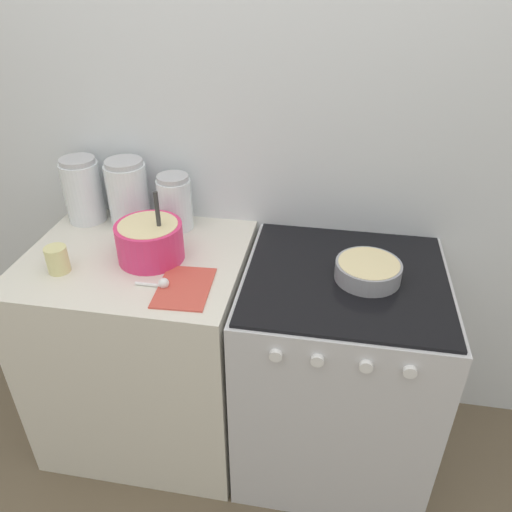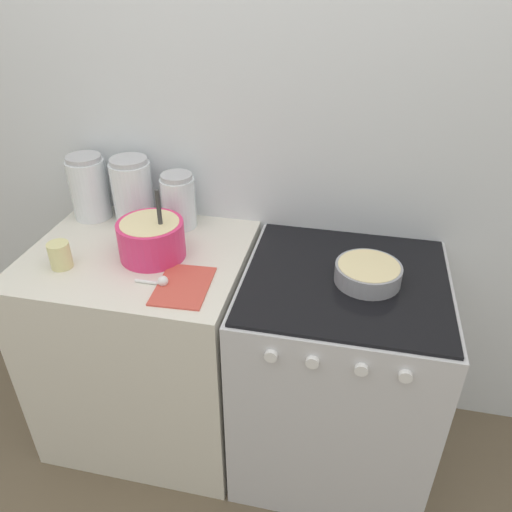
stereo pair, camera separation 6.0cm
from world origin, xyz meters
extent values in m
plane|color=brown|center=(0.00, 0.00, 0.00)|extent=(12.00, 12.00, 0.00)
cube|color=silver|center=(0.00, 0.70, 1.20)|extent=(4.61, 0.05, 2.40)
cube|color=silver|center=(-0.40, 0.34, 0.45)|extent=(0.81, 0.68, 0.89)
cube|color=silver|center=(0.37, 0.34, 0.44)|extent=(0.72, 0.68, 0.88)
cube|color=black|center=(0.37, 0.34, 0.89)|extent=(0.69, 0.65, 0.01)
cylinder|color=white|center=(0.18, -0.01, 0.81)|extent=(0.04, 0.02, 0.04)
cylinder|color=white|center=(0.30, -0.01, 0.81)|extent=(0.04, 0.02, 0.04)
cylinder|color=white|center=(0.44, -0.01, 0.81)|extent=(0.04, 0.02, 0.04)
cylinder|color=white|center=(0.57, -0.01, 0.81)|extent=(0.04, 0.02, 0.04)
cylinder|color=#E0336B|center=(-0.33, 0.33, 0.96)|extent=(0.24, 0.24, 0.14)
cylinder|color=beige|center=(-0.33, 0.33, 1.00)|extent=(0.21, 0.21, 0.08)
cylinder|color=#333333|center=(-0.29, 0.33, 1.04)|extent=(0.02, 0.02, 0.25)
cylinder|color=gray|center=(0.44, 0.33, 0.93)|extent=(0.22, 0.22, 0.06)
cylinder|color=beige|center=(0.44, 0.33, 0.93)|extent=(0.21, 0.21, 0.05)
cylinder|color=silver|center=(-0.70, 0.58, 1.02)|extent=(0.15, 0.15, 0.25)
cylinder|color=red|center=(-0.70, 0.58, 0.97)|extent=(0.13, 0.13, 0.15)
cylinder|color=#B2B2B7|center=(-0.70, 0.58, 1.15)|extent=(0.14, 0.14, 0.02)
cylinder|color=silver|center=(-0.50, 0.58, 1.02)|extent=(0.16, 0.16, 0.25)
cylinder|color=tan|center=(-0.50, 0.58, 0.97)|extent=(0.14, 0.14, 0.15)
cylinder|color=#B2B2B7|center=(-0.50, 0.58, 1.16)|extent=(0.15, 0.15, 0.02)
cylinder|color=silver|center=(-0.31, 0.58, 1.00)|extent=(0.14, 0.14, 0.20)
cylinder|color=olive|center=(-0.31, 0.58, 0.96)|extent=(0.12, 0.12, 0.12)
cylinder|color=#B2B2B7|center=(-0.31, 0.58, 1.11)|extent=(0.12, 0.12, 0.02)
cylinder|color=beige|center=(-0.62, 0.20, 0.94)|extent=(0.08, 0.08, 0.09)
cube|color=#CC4C3F|center=(-0.16, 0.17, 0.90)|extent=(0.19, 0.25, 0.01)
cylinder|color=white|center=(-0.28, 0.16, 0.90)|extent=(0.09, 0.01, 0.01)
sphere|color=white|center=(-0.23, 0.16, 0.91)|extent=(0.04, 0.04, 0.04)
camera|label=1|loc=(0.31, -1.12, 1.87)|focal=35.00mm
camera|label=2|loc=(0.37, -1.10, 1.87)|focal=35.00mm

